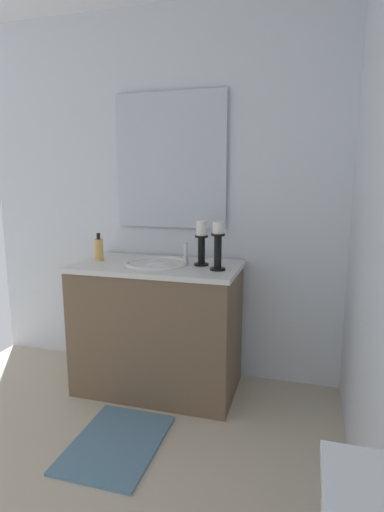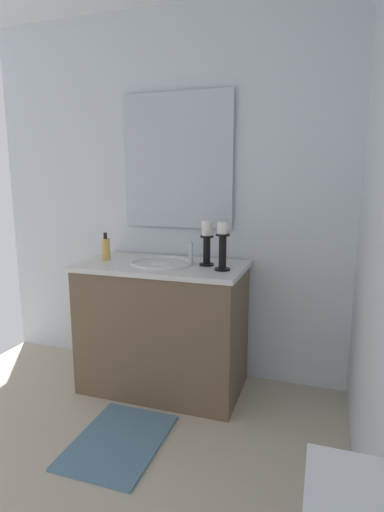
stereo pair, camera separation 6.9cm
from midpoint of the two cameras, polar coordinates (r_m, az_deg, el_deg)
floor at (r=2.19m, az=-18.80°, el=-28.23°), size 2.51×2.58×0.02m
wall_left at (r=2.83m, az=-5.71°, el=8.12°), size 0.04×2.58×2.45m
vanity_cabinet at (r=2.65m, az=-5.62°, el=-9.95°), size 0.58×1.05×0.83m
sink_basin at (r=2.54m, az=-5.75°, el=-1.96°), size 0.40×0.40×0.24m
mirror at (r=2.74m, az=-3.83°, el=13.27°), size 0.02×0.76×0.88m
candle_holder_tall at (r=2.32m, az=2.85°, el=1.58°), size 0.09×0.09×0.28m
candle_holder_short at (r=2.45m, az=0.55°, el=2.02°), size 0.09×0.09×0.28m
soap_bottle at (r=2.69m, az=-13.78°, el=0.94°), size 0.06×0.06×0.18m
bath_mat at (r=2.34m, az=-11.59°, el=-24.57°), size 0.60×0.44×0.02m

